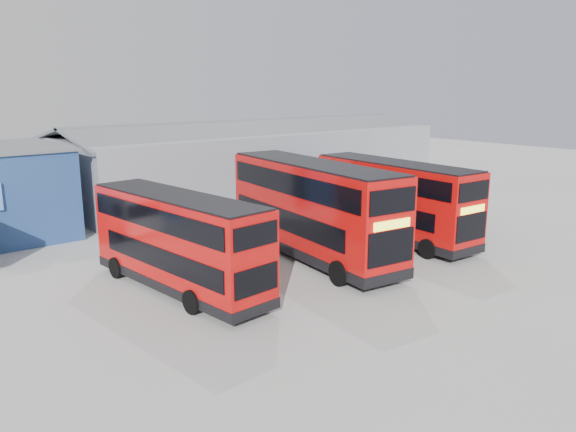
# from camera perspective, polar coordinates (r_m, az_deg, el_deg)

# --- Properties ---
(ground_plane) EXTENTS (120.00, 120.00, 0.00)m
(ground_plane) POSITION_cam_1_polar(r_m,az_deg,el_deg) (26.22, 8.22, -5.74)
(ground_plane) COLOR #9E9E99
(ground_plane) RESTS_ON ground
(maintenance_shed) EXTENTS (30.50, 12.00, 5.89)m
(maintenance_shed) POSITION_cam_1_polar(r_m,az_deg,el_deg) (45.55, -3.55, 5.72)
(maintenance_shed) COLOR gray
(maintenance_shed) RESTS_ON ground
(double_decker_left) EXTENTS (3.23, 9.86, 4.10)m
(double_decker_left) POSITION_cam_1_polar(r_m,az_deg,el_deg) (23.63, -11.07, -2.77)
(double_decker_left) COLOR #C00C0A
(double_decker_left) RESTS_ON ground
(double_decker_centre) EXTENTS (4.17, 11.62, 4.81)m
(double_decker_centre) POSITION_cam_1_polar(r_m,az_deg,el_deg) (27.58, 2.52, 0.49)
(double_decker_centre) COLOR #C00C0A
(double_decker_centre) RESTS_ON ground
(double_decker_right) EXTENTS (3.21, 10.50, 4.38)m
(double_decker_right) POSITION_cam_1_polar(r_m,az_deg,el_deg) (31.53, 10.67, 1.46)
(double_decker_right) COLOR #C00C0A
(double_decker_right) RESTS_ON ground
(single_decker_blue) EXTENTS (4.28, 11.62, 3.08)m
(single_decker_blue) POSITION_cam_1_polar(r_m,az_deg,el_deg) (37.37, 9.55, 2.29)
(single_decker_blue) COLOR #0E163E
(single_decker_blue) RESTS_ON ground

